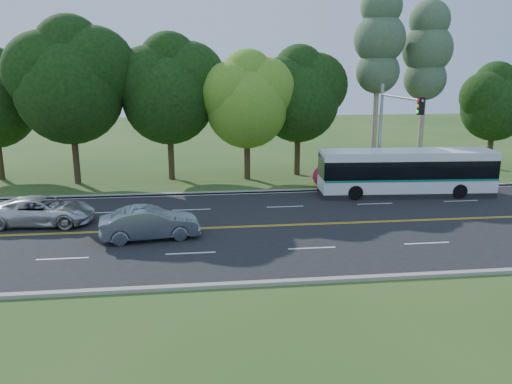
{
  "coord_description": "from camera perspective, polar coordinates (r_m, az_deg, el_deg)",
  "views": [
    {
      "loc": [
        -5.57,
        -24.51,
        8.05
      ],
      "look_at": [
        -2.42,
        2.0,
        1.35
      ],
      "focal_mm": 35.0,
      "sensor_mm": 36.0,
      "label": 1
    }
  ],
  "objects": [
    {
      "name": "tree_row",
      "position": [
        36.66,
        -6.26,
        11.95
      ],
      "size": [
        44.7,
        9.1,
        13.84
      ],
      "color": "#302215",
      "rests_on": "ground"
    },
    {
      "name": "grass_verge",
      "position": [
        34.9,
        2.59,
        0.83
      ],
      "size": [
        60.0,
        4.0,
        0.1
      ],
      "primitive_type": "cube",
      "color": "#294F1A",
      "rests_on": "ground"
    },
    {
      "name": "ground",
      "position": [
        26.39,
        5.75,
        -3.74
      ],
      "size": [
        120.0,
        120.0,
        0.0
      ],
      "primitive_type": "plane",
      "color": "#294F1A",
      "rests_on": "ground"
    },
    {
      "name": "sedan",
      "position": [
        24.43,
        -12.03,
        -3.51
      ],
      "size": [
        4.86,
        2.26,
        1.54
      ],
      "primitive_type": "imported",
      "rotation": [
        0.0,
        0.0,
        1.71
      ],
      "color": "slate",
      "rests_on": "road"
    },
    {
      "name": "curb_south",
      "position": [
        19.9,
        10.23,
        -9.77
      ],
      "size": [
        60.0,
        0.3,
        0.15
      ],
      "primitive_type": "cube",
      "color": "gray",
      "rests_on": "ground"
    },
    {
      "name": "lane_markings",
      "position": [
        26.36,
        5.55,
        -3.7
      ],
      "size": [
        57.6,
        13.82,
        0.0
      ],
      "color": "gold",
      "rests_on": "road"
    },
    {
      "name": "suv",
      "position": [
        28.37,
        -23.24,
        -1.99
      ],
      "size": [
        5.41,
        2.8,
        1.46
      ],
      "primitive_type": "imported",
      "rotation": [
        0.0,
        0.0,
        1.5
      ],
      "color": "silver",
      "rests_on": "road"
    },
    {
      "name": "traffic_signal",
      "position": [
        32.43,
        15.24,
        7.63
      ],
      "size": [
        0.42,
        6.1,
        7.0
      ],
      "color": "#93959B",
      "rests_on": "ground"
    },
    {
      "name": "road",
      "position": [
        26.39,
        5.75,
        -3.71
      ],
      "size": [
        60.0,
        14.0,
        0.02
      ],
      "primitive_type": "cube",
      "color": "black",
      "rests_on": "ground"
    },
    {
      "name": "bougainvillea_hedge",
      "position": [
        35.82,
        14.25,
        1.85
      ],
      "size": [
        9.5,
        2.25,
        1.5
      ],
      "color": "maroon",
      "rests_on": "ground"
    },
    {
      "name": "curb_north",
      "position": [
        33.12,
        3.11,
        0.15
      ],
      "size": [
        60.0,
        0.3,
        0.15
      ],
      "primitive_type": "cube",
      "color": "gray",
      "rests_on": "ground"
    },
    {
      "name": "transit_bus",
      "position": [
        33.37,
        16.77,
        2.09
      ],
      "size": [
        11.18,
        3.06,
        2.89
      ],
      "rotation": [
        0.0,
        0.0,
        -0.06
      ],
      "color": "white",
      "rests_on": "road"
    }
  ]
}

